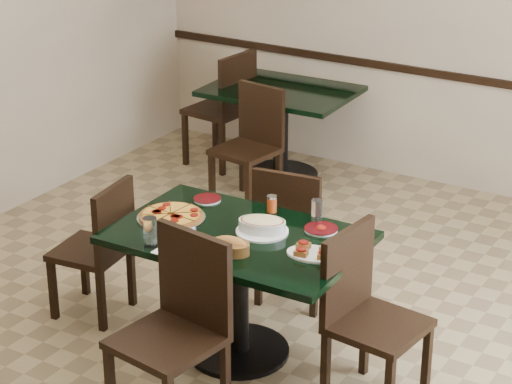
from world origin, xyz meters
The scene contains 20 objects.
floor centered at (0.00, 0.00, 0.00)m, with size 5.50×5.50×0.00m, color olive.
main_table centered at (0.06, -0.27, 0.57)m, with size 1.37×0.90×0.75m.
back_table centered at (-1.09, 2.19, 0.52)m, with size 1.17×0.87×0.75m.
chair_far centered at (0.03, 0.40, 0.51)m, with size 0.48×0.48×0.91m.
chair_near centered at (0.13, -0.92, 0.56)m, with size 0.53×0.53×1.00m.
chair_right centered at (0.84, -0.28, 0.53)m, with size 0.49×0.49×0.94m.
chair_left centered at (-0.87, -0.31, 0.48)m, with size 0.45×0.45×0.86m.
back_chair_near centered at (-1.03, 1.65, 0.51)m, with size 0.48×0.48×0.90m.
back_chair_left centered at (-1.60, 2.18, 0.55)m, with size 0.50×0.50×0.98m.
pepperoni_pizza centered at (-0.36, -0.29, 0.77)m, with size 0.39×0.39×0.04m.
lasagna_casserole centered at (0.16, -0.18, 0.80)m, with size 0.30×0.29×0.09m.
bread_basket centered at (0.15, -0.48, 0.79)m, with size 0.23×0.17×0.09m.
bruschetta_platter centered at (0.54, -0.28, 0.77)m, with size 0.32×0.25×0.05m.
side_plate_near centered at (-0.05, -0.61, 0.76)m, with size 0.18×0.18×0.02m.
side_plate_far_r centered at (0.42, 0.01, 0.76)m, with size 0.19×0.19×0.03m.
side_plate_far_l centered at (-0.34, 0.03, 0.76)m, with size 0.16×0.16×0.02m.
napkin_setting centered at (-0.13, -0.62, 0.75)m, with size 0.15×0.15×0.01m.
water_glass_a centered at (0.35, 0.09, 0.82)m, with size 0.06×0.06×0.13m, color white.
water_glass_b centered at (-0.26, -0.63, 0.83)m, with size 0.07×0.07×0.16m, color white.
pepper_shaker centered at (0.07, 0.09, 0.80)m, with size 0.06×0.06×0.10m.
Camera 1 is at (2.70, -4.39, 3.06)m, focal length 70.00 mm.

